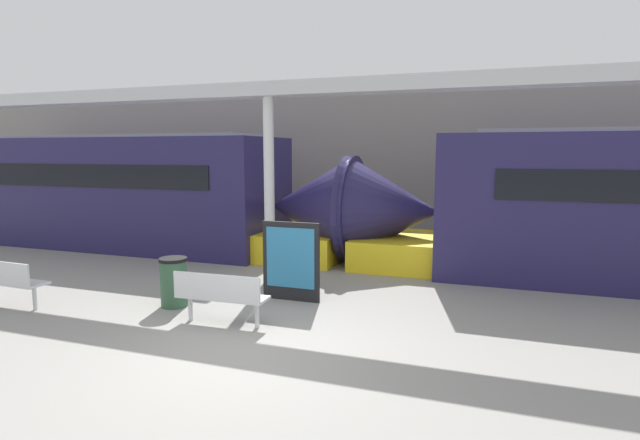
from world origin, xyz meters
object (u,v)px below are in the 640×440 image
(poster_board, at_px, (291,261))
(support_column_near, at_px, (269,191))
(trash_bin, at_px, (174,282))
(bench_near, at_px, (220,294))
(bench_far, at_px, (3,278))
(train_right, at_px, (109,193))

(poster_board, relative_size, support_column_near, 0.38)
(trash_bin, bearing_deg, support_column_near, 68.05)
(bench_near, bearing_deg, bench_far, -176.21)
(support_column_near, bearing_deg, bench_near, -81.31)
(train_right, distance_m, trash_bin, 7.27)
(poster_board, bearing_deg, bench_far, -156.09)
(poster_board, xyz_separation_m, support_column_near, (-0.95, 1.14, 1.17))
(train_right, bearing_deg, bench_far, -64.46)
(trash_bin, height_order, support_column_near, support_column_near)
(train_right, xyz_separation_m, support_column_near, (6.38, -2.46, 0.40))
(train_right, relative_size, poster_board, 10.25)
(trash_bin, bearing_deg, poster_board, 29.32)
(train_right, xyz_separation_m, bench_far, (2.70, -5.65, -0.99))
(bench_far, xyz_separation_m, trash_bin, (2.81, 1.03, -0.08))
(bench_near, height_order, trash_bin, trash_bin)
(train_right, bearing_deg, trash_bin, -39.97)
(bench_far, height_order, support_column_near, support_column_near)
(bench_near, distance_m, bench_far, 4.12)
(bench_near, bearing_deg, train_right, 140.38)
(bench_far, relative_size, trash_bin, 1.86)
(bench_far, distance_m, poster_board, 5.07)
(train_right, distance_m, support_column_near, 6.84)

